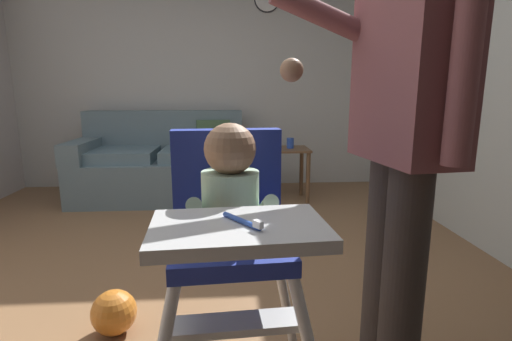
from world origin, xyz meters
TOP-DOWN VIEW (x-y plane):
  - ground at (0.00, 0.00)m, footprint 5.61×6.67m
  - wall_far at (0.00, 2.56)m, footprint 4.81×0.06m
  - couch at (-0.38, 2.04)m, footprint 1.66×0.86m
  - high_chair at (0.30, -0.72)m, footprint 0.65×0.76m
  - adult_standing at (0.85, -0.65)m, footprint 0.56×0.50m
  - toy_ball at (-0.22, -0.26)m, footprint 0.20×0.20m
  - side_table at (0.86, 1.82)m, footprint 0.40×0.40m
  - sippy_cup at (0.89, 1.82)m, footprint 0.07×0.07m

SIDE VIEW (x-z plane):
  - ground at x=0.00m, z-range -0.10..0.00m
  - toy_ball at x=-0.22m, z-range 0.00..0.20m
  - couch at x=-0.38m, z-range -0.10..0.76m
  - side_table at x=0.86m, z-range 0.12..0.64m
  - sippy_cup at x=0.89m, z-range 0.52..0.62m
  - high_chair at x=0.30m, z-range 0.19..1.17m
  - adult_standing at x=0.85m, z-range 0.11..1.72m
  - wall_far at x=0.00m, z-range 0.00..2.72m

